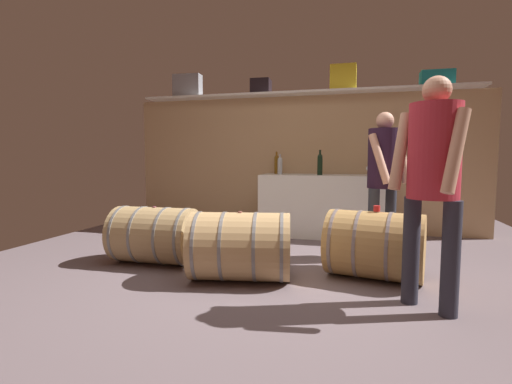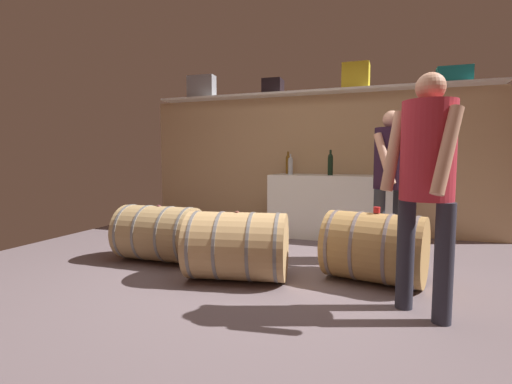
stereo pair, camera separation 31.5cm
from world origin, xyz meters
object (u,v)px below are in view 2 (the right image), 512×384
Objects in this scene: work_cabinet at (334,206)px; wine_bottle_dark at (330,164)px; wine_barrel_near at (375,247)px; wine_bottle_amber at (288,164)px; toolcase_black at (273,87)px; toolcase_yellow at (356,76)px; wine_barrel_far at (159,233)px; toolcase_teal at (454,75)px; wine_bottle_clear at (290,165)px; tasting_cup at (377,210)px; visitor_tasting at (391,170)px; winemaker_pouring at (427,169)px; wine_glass at (380,169)px; wine_barrel_flank at (237,246)px; toolcase_grey at (202,87)px.

wine_bottle_dark reaches higher than work_cabinet.
wine_bottle_amber is at bearing 135.20° from wine_barrel_near.
toolcase_yellow reaches higher than toolcase_black.
wine_bottle_dark reaches higher than wine_barrel_far.
toolcase_yellow is at bearing -2.68° from toolcase_black.
wine_bottle_clear is at bearing -172.64° from toolcase_teal.
tasting_cup is at bearing 11.56° from wine_barrel_near.
wine_barrel_far is (-1.53, -1.75, -0.72)m from wine_bottle_dark.
visitor_tasting reaches higher than tasting_cup.
winemaker_pouring is 1.42m from visitor_tasting.
toolcase_black reaches higher than wine_barrel_far.
work_cabinet is at bearing -171.49° from toolcase_teal.
winemaker_pouring reaches higher than work_cabinet.
visitor_tasting is at bearing 93.17° from wine_barrel_near.
toolcase_teal is at bearing 7.99° from wine_bottle_clear.
visitor_tasting is (0.72, -1.04, 0.54)m from work_cabinet.
toolcase_yellow is 3.35m from wine_barrel_far.
wine_glass is 0.15× the size of wine_barrel_far.
toolcase_yellow is at bearing 44.82° from work_cabinet.
winemaker_pouring reaches higher than wine_glass.
wine_barrel_near is 1.10× the size of wine_barrel_far.
wine_barrel_flank is (0.06, -2.10, -0.68)m from wine_bottle_clear.
wine_barrel_far is 2.53m from visitor_tasting.
wine_bottle_amber is 2.44m from wine_barrel_flank.
visitor_tasting reaches higher than wine_bottle_dark.
toolcase_yellow reaches higher than wine_glass.
wine_barrel_flank is at bearing -6.87° from visitor_tasting.
toolcase_yellow reaches higher than visitor_tasting.
toolcase_teal reaches higher than wine_barrel_near.
toolcase_yellow is 1.27m from wine_bottle_dark.
wine_barrel_near is 1.01m from visitor_tasting.
wine_bottle_dark is (0.66, -0.28, 0.01)m from wine_bottle_amber.
toolcase_teal reaches higher than work_cabinet.
work_cabinet reaches higher than wine_barrel_near.
toolcase_black is 4.83× the size of tasting_cup.
wine_bottle_amber is (-2.15, -0.05, -1.13)m from toolcase_teal.
toolcase_grey is 2.89m from wine_barrel_far.
visitor_tasting reaches higher than wine_glass.
wine_barrel_flank is at bearing -103.92° from wine_bottle_dark.
toolcase_black is at bearing 139.22° from wine_barrel_near.
toolcase_yellow is 1.84m from visitor_tasting.
work_cabinet is at bearing -14.18° from wine_bottle_amber.
visitor_tasting reaches higher than wine_bottle_amber.
wine_glass is at bearing -12.72° from wine_bottle_amber.
work_cabinet is at bearing 109.03° from tasting_cup.
toolcase_yellow reaches higher than tasting_cup.
toolcase_teal is 0.49× the size of wine_barrel_far.
wine_barrel_flank is at bearing -88.50° from wine_bottle_clear.
wine_barrel_far is (-2.18, -0.05, -0.01)m from wine_barrel_near.
work_cabinet is 1.77× the size of wine_barrel_flank.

